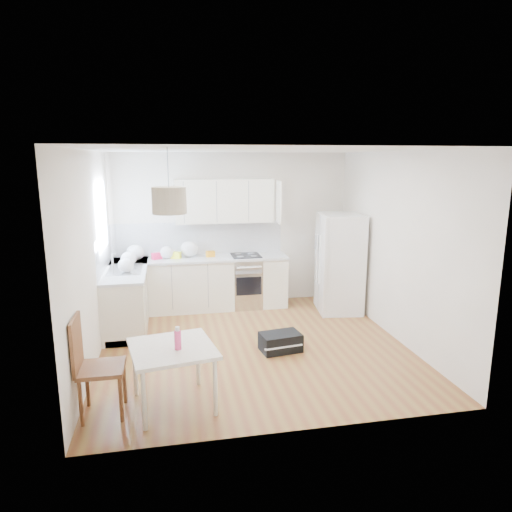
{
  "coord_description": "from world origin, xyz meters",
  "views": [
    {
      "loc": [
        -1.13,
        -5.93,
        2.58
      ],
      "look_at": [
        0.11,
        0.4,
        1.21
      ],
      "focal_mm": 32.0,
      "sensor_mm": 36.0,
      "label": 1
    }
  ],
  "objects_px": {
    "refrigerator": "(340,263)",
    "dining_chair": "(102,366)",
    "gym_bag": "(280,342)",
    "dining_table": "(172,353)"
  },
  "relations": [
    {
      "from": "gym_bag",
      "to": "dining_chair",
      "type": "bearing_deg",
      "value": -159.56
    },
    {
      "from": "dining_chair",
      "to": "gym_bag",
      "type": "height_order",
      "value": "dining_chair"
    },
    {
      "from": "dining_table",
      "to": "gym_bag",
      "type": "bearing_deg",
      "value": 28.19
    },
    {
      "from": "refrigerator",
      "to": "dining_chair",
      "type": "relative_size",
      "value": 1.59
    },
    {
      "from": "refrigerator",
      "to": "dining_chair",
      "type": "height_order",
      "value": "refrigerator"
    },
    {
      "from": "dining_table",
      "to": "dining_chair",
      "type": "distance_m",
      "value": 0.71
    },
    {
      "from": "dining_table",
      "to": "refrigerator",
      "type": "bearing_deg",
      "value": 32.43
    },
    {
      "from": "dining_table",
      "to": "dining_chair",
      "type": "height_order",
      "value": "dining_chair"
    },
    {
      "from": "gym_bag",
      "to": "dining_table",
      "type": "bearing_deg",
      "value": -149.9
    },
    {
      "from": "dining_chair",
      "to": "gym_bag",
      "type": "xyz_separation_m",
      "value": [
        2.17,
        1.2,
        -0.41
      ]
    }
  ]
}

